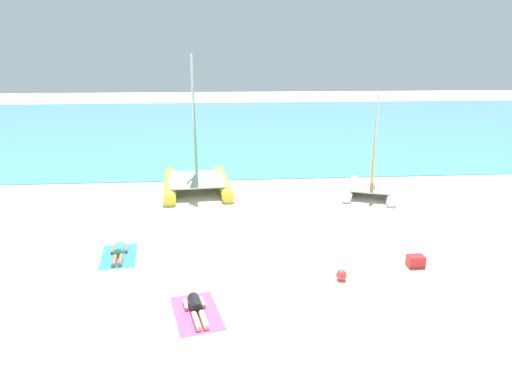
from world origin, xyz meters
name	(u,v)px	position (x,y,z in m)	size (l,w,h in m)	color
ground_plane	(248,186)	(0.00, 10.00, 0.00)	(120.00, 120.00, 0.00)	silver
ocean_water	(233,124)	(0.00, 31.08, 0.03)	(120.00, 40.00, 0.05)	#4C9EB7
sailboat_yellow	(196,172)	(-2.47, 9.39, 0.94)	(3.49, 5.08, 6.29)	yellow
sailboat_white	(372,180)	(5.60, 8.06, 0.70)	(3.46, 4.18, 4.67)	white
towel_left	(119,256)	(-4.67, 2.19, 0.01)	(1.10, 1.90, 0.01)	#338CD8
sunbather_left	(119,252)	(-4.68, 2.25, 0.13)	(0.60, 1.57, 0.30)	#3FB28C
towel_right	(197,313)	(-2.03, -1.41, 0.01)	(1.10, 1.90, 0.01)	#D84C99
sunbather_right	(196,307)	(-2.04, -1.34, 0.13)	(0.73, 1.56, 0.30)	black
beach_ball	(341,275)	(2.05, 0.00, 0.16)	(0.32, 0.32, 0.32)	red
cooler_box	(416,261)	(4.54, 0.67, 0.18)	(0.50, 0.36, 0.36)	red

